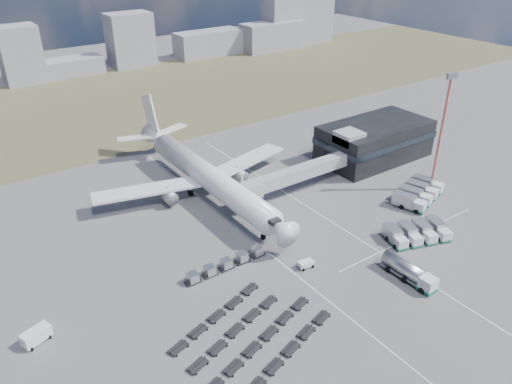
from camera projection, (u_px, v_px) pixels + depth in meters
ground at (291, 260)px, 95.59m from camera, size 420.00×420.00×0.00m
grass_strip at (94, 107)px, 174.64m from camera, size 420.00×90.00×0.01m
lane_markings at (319, 237)px, 102.69m from camera, size 47.12×110.00×0.01m
terminal at (374, 140)px, 134.49m from camera, size 30.40×16.40×11.00m
jet_bridge at (290, 176)px, 115.91m from camera, size 30.30×3.80×7.05m
airliner at (205, 174)px, 116.34m from camera, size 51.59×64.53×17.62m
skyline at (60, 57)px, 199.05m from camera, size 301.97×24.37×24.95m
fuel_tanker at (409, 272)px, 89.66m from camera, size 3.09×10.95×3.51m
pushback_tug at (306, 264)px, 93.37m from camera, size 3.13×2.04×1.36m
utility_van at (36, 336)px, 76.50m from camera, size 4.86×3.35×2.36m
catering_truck at (235, 177)px, 123.70m from camera, size 4.22×6.61×2.82m
service_trucks_near at (417, 232)px, 101.49m from camera, size 13.81×10.36×2.73m
service_trucks_far at (418, 193)px, 115.93m from camera, size 15.08×11.07×3.00m
uld_row at (226, 264)px, 92.74m from camera, size 17.13×1.89×1.88m
baggage_dollies at (249, 338)px, 77.22m from camera, size 27.43×21.79×0.78m
floodlight_mast at (441, 134)px, 114.16m from camera, size 2.72×2.20×28.52m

